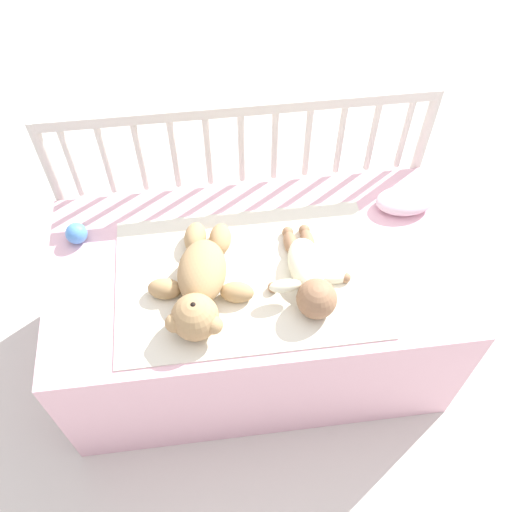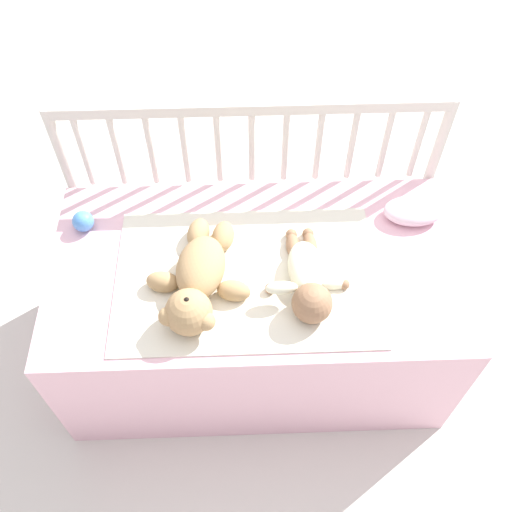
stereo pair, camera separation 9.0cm
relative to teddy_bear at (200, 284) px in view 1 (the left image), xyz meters
name	(u,v)px [view 1 (the left image)]	position (x,y,z in m)	size (l,w,h in m)	color
ground_plane	(256,346)	(0.17, 0.09, -0.59)	(12.00, 12.00, 0.00)	silver
crib_mattress	(255,310)	(0.17, 0.09, -0.32)	(1.27, 0.68, 0.54)	#EDB7C6
crib_rail	(242,163)	(0.17, 0.46, 0.02)	(1.27, 0.04, 0.86)	beige
blanket	(248,277)	(0.14, 0.04, -0.05)	(0.79, 0.52, 0.01)	silver
teddy_bear	(200,284)	(0.00, 0.00, 0.00)	(0.32, 0.43, 0.14)	tan
baby	(310,276)	(0.32, 0.00, -0.01)	(0.26, 0.36, 0.12)	#EAEACC
toy_ball	(76,233)	(-0.37, 0.25, -0.02)	(0.07, 0.07, 0.07)	#4C8CDB
small_pillow	(405,201)	(0.68, 0.26, -0.03)	(0.19, 0.12, 0.06)	silver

